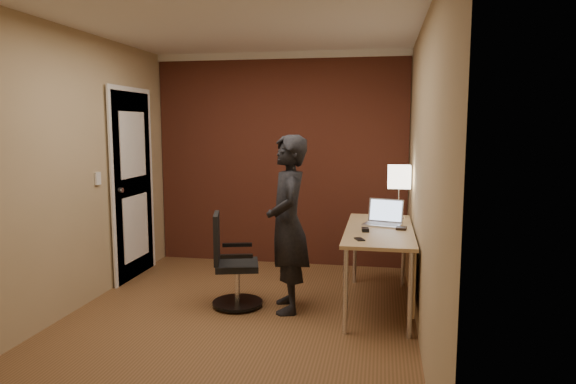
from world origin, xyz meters
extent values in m
plane|color=brown|center=(0.00, 0.00, 0.00)|extent=(4.00, 4.00, 0.00)
plane|color=white|center=(0.00, 0.00, 2.50)|extent=(4.00, 4.00, 0.00)
plane|color=tan|center=(0.00, 2.00, 1.25)|extent=(3.00, 0.00, 3.00)
plane|color=tan|center=(0.00, -2.00, 1.25)|extent=(3.00, 0.00, 3.00)
plane|color=tan|center=(-1.50, 0.00, 1.25)|extent=(0.00, 4.00, 4.00)
plane|color=tan|center=(1.50, 0.00, 1.25)|extent=(0.00, 4.00, 4.00)
cube|color=brown|center=(0.00, 1.97, 1.25)|extent=(2.98, 0.06, 2.50)
cube|color=silver|center=(0.00, 1.96, 2.46)|extent=(3.00, 0.08, 0.08)
cube|color=silver|center=(-1.46, 0.00, 2.46)|extent=(0.08, 4.00, 0.08)
cube|color=silver|center=(1.46, 0.00, 2.46)|extent=(0.08, 4.00, 0.08)
cube|color=silver|center=(-1.48, 1.10, 1.00)|extent=(0.05, 0.82, 2.02)
cube|color=silver|center=(-1.46, 1.10, 1.00)|extent=(0.02, 0.92, 2.12)
cylinder|color=silver|center=(-1.43, 0.77, 1.00)|extent=(0.05, 0.05, 0.05)
cube|color=silver|center=(-1.49, 0.45, 1.15)|extent=(0.02, 0.08, 0.12)
cube|color=tan|center=(1.18, 0.61, 0.71)|extent=(0.60, 1.50, 0.03)
cube|color=tan|center=(1.46, 0.61, 0.43)|extent=(0.02, 1.38, 0.54)
cylinder|color=silver|center=(0.93, -0.08, 0.35)|extent=(0.04, 0.04, 0.70)
cylinder|color=silver|center=(0.93, 1.30, 0.35)|extent=(0.04, 0.04, 0.70)
cylinder|color=silver|center=(1.43, -0.08, 0.35)|extent=(0.04, 0.04, 0.70)
cylinder|color=silver|center=(1.43, 1.30, 0.35)|extent=(0.04, 0.04, 0.70)
cube|color=silver|center=(1.36, 1.11, 0.74)|extent=(0.11, 0.11, 0.01)
cylinder|color=silver|center=(1.36, 1.11, 0.90)|extent=(0.01, 0.01, 0.30)
cube|color=white|center=(1.36, 1.11, 1.16)|extent=(0.22, 0.22, 0.22)
cube|color=silver|center=(1.21, 0.76, 0.74)|extent=(0.38, 0.31, 0.01)
cube|color=silver|center=(1.24, 0.87, 0.85)|extent=(0.33, 0.14, 0.22)
cube|color=#B2CCF2|center=(1.24, 0.86, 0.85)|extent=(0.30, 0.12, 0.19)
cube|color=gray|center=(1.21, 0.75, 0.75)|extent=(0.30, 0.20, 0.00)
cube|color=black|center=(1.06, 0.45, 0.75)|extent=(0.07, 0.11, 0.03)
cube|color=black|center=(1.02, 0.10, 0.73)|extent=(0.10, 0.13, 0.01)
cube|color=black|center=(1.37, 0.60, 0.74)|extent=(0.10, 0.12, 0.02)
cylinder|color=black|center=(-0.09, 0.37, 0.03)|extent=(0.46, 0.46, 0.02)
cylinder|color=silver|center=(-0.09, 0.37, 0.21)|extent=(0.05, 0.05, 0.35)
cube|color=black|center=(-0.09, 0.37, 0.39)|extent=(0.47, 0.47, 0.06)
cube|color=black|center=(-0.26, 0.32, 0.64)|extent=(0.13, 0.35, 0.45)
cube|color=black|center=(-0.15, 0.58, 0.53)|extent=(0.28, 0.11, 0.03)
cube|color=black|center=(-0.03, 0.16, 0.53)|extent=(0.28, 0.11, 0.03)
imported|color=black|center=(0.38, 0.37, 0.79)|extent=(0.52, 0.65, 1.57)
camera|label=1|loc=(1.19, -4.02, 1.65)|focal=32.00mm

